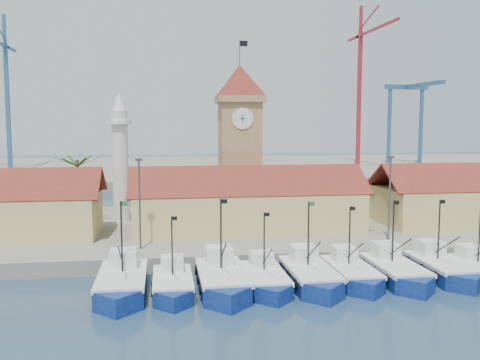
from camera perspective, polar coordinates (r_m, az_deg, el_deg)
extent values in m
plane|color=#1B2A48|center=(44.42, 4.88, -12.26)|extent=(400.00, 400.00, 0.00)
cube|color=gray|center=(67.06, 0.20, -5.26)|extent=(140.00, 32.00, 1.50)
cube|color=gray|center=(151.89, -4.58, 1.20)|extent=(240.00, 80.00, 2.00)
cube|color=navy|center=(45.88, -12.44, -11.06)|extent=(3.80, 8.61, 1.96)
cube|color=navy|center=(41.80, -12.88, -12.80)|extent=(3.80, 3.80, 1.96)
cube|color=silver|center=(45.61, -12.47, -9.89)|extent=(3.88, 8.85, 0.38)
cube|color=silver|center=(47.45, -12.31, -8.17)|extent=(2.28, 2.39, 1.52)
cylinder|color=black|center=(45.40, -12.51, -6.01)|extent=(0.15, 0.15, 6.09)
cube|color=#197226|center=(44.88, -12.25, -2.47)|extent=(0.54, 0.02, 0.38)
cube|color=navy|center=(45.35, -7.19, -11.29)|extent=(3.16, 7.16, 1.63)
cube|color=navy|center=(41.95, -7.10, -12.75)|extent=(3.16, 3.16, 1.63)
cube|color=silver|center=(45.12, -7.21, -10.31)|extent=(3.23, 7.36, 0.32)
cube|color=silver|center=(46.64, -7.26, -8.83)|extent=(1.90, 1.99, 1.27)
cylinder|color=black|center=(44.91, -7.26, -7.04)|extent=(0.13, 0.13, 5.06)
cube|color=black|center=(44.44, -7.01, -4.09)|extent=(0.45, 0.02, 0.32)
cube|color=navy|center=(45.78, -1.95, -10.96)|extent=(3.83, 8.66, 1.97)
cube|color=navy|center=(41.69, -1.28, -12.69)|extent=(3.83, 3.83, 1.97)
cube|color=silver|center=(45.50, -1.96, -9.77)|extent=(3.90, 8.90, 0.38)
cube|color=silver|center=(47.35, -2.25, -8.04)|extent=(2.30, 2.41, 1.53)
cylinder|color=black|center=(45.29, -2.05, -5.86)|extent=(0.15, 0.15, 6.12)
cube|color=black|center=(44.81, -1.71, -2.29)|extent=(0.55, 0.02, 0.38)
cube|color=navy|center=(46.32, 2.68, -10.87)|extent=(3.21, 7.27, 1.65)
cube|color=navy|center=(42.93, 3.62, -12.26)|extent=(3.21, 3.21, 1.65)
cube|color=silver|center=(46.09, 2.69, -9.88)|extent=(3.28, 7.47, 0.32)
cube|color=silver|center=(47.62, 2.27, -8.44)|extent=(1.93, 2.02, 1.29)
cylinder|color=black|center=(45.89, 2.59, -6.64)|extent=(0.13, 0.13, 5.14)
cube|color=black|center=(45.46, 2.89, -3.69)|extent=(0.46, 0.02, 0.32)
cube|color=navy|center=(47.40, 7.41, -10.44)|extent=(3.62, 8.19, 1.86)
cube|color=navy|center=(43.66, 8.89, -11.93)|extent=(3.62, 3.62, 1.86)
cube|color=silver|center=(47.15, 7.43, -9.36)|extent=(3.69, 8.42, 0.36)
cube|color=silver|center=(48.85, 6.79, -7.80)|extent=(2.17, 2.27, 1.45)
cylinder|color=black|center=(46.95, 7.30, -5.78)|extent=(0.14, 0.14, 5.79)
cube|color=#197226|center=(46.54, 7.66, -2.53)|extent=(0.52, 0.02, 0.36)
cube|color=navy|center=(48.95, 11.71, -10.03)|extent=(3.33, 7.54, 1.71)
cube|color=navy|center=(45.58, 13.35, -11.29)|extent=(3.33, 3.33, 1.71)
cube|color=silver|center=(48.72, 11.73, -9.07)|extent=(3.40, 7.75, 0.33)
cube|color=silver|center=(50.24, 11.01, -7.69)|extent=(2.00, 2.09, 1.33)
cylinder|color=black|center=(48.53, 11.60, -5.89)|extent=(0.13, 0.13, 5.33)
cube|color=black|center=(48.16, 11.93, -2.99)|extent=(0.48, 0.02, 0.33)
cube|color=navy|center=(50.32, 16.12, -9.66)|extent=(3.57, 8.07, 1.83)
cube|color=navy|center=(46.83, 18.19, -10.92)|extent=(3.57, 3.57, 1.83)
cube|color=silver|center=(50.08, 16.16, -8.65)|extent=(3.64, 8.29, 0.36)
cube|color=silver|center=(51.67, 15.25, -7.24)|extent=(2.14, 2.24, 1.43)
cylinder|color=black|center=(49.90, 16.01, -5.34)|extent=(0.14, 0.14, 5.71)
cube|color=black|center=(49.56, 16.37, -2.32)|extent=(0.51, 0.02, 0.36)
cube|color=navy|center=(52.60, 20.57, -9.13)|extent=(3.53, 7.98, 1.81)
cube|color=navy|center=(49.28, 22.84, -10.25)|extent=(3.53, 3.53, 1.81)
cube|color=silver|center=(52.37, 20.61, -8.17)|extent=(3.60, 8.20, 0.35)
cube|color=silver|center=(53.89, 19.61, -6.85)|extent=(2.12, 2.22, 1.41)
cylinder|color=black|center=(52.20, 20.46, -5.04)|extent=(0.14, 0.14, 5.64)
cube|color=black|center=(51.90, 20.81, -2.18)|extent=(0.50, 0.02, 0.35)
cube|color=silver|center=(54.61, 23.32, -7.05)|extent=(1.92, 2.01, 1.28)
cylinder|color=black|center=(53.11, 24.17, -5.43)|extent=(0.13, 0.13, 5.13)
cube|color=#CEB971|center=(62.63, 0.75, -3.29)|extent=(26.00, 10.00, 4.50)
cube|color=maroon|center=(59.68, 1.13, -0.12)|extent=(27.04, 5.13, 3.21)
cube|color=maroon|center=(64.59, 0.40, 0.36)|extent=(27.04, 5.13, 3.21)
cube|color=tan|center=(67.91, -0.04, 1.91)|extent=(5.00, 5.00, 15.00)
cube|color=tan|center=(67.79, -0.04, 8.59)|extent=(5.80, 5.80, 0.80)
pyramid|color=maroon|center=(67.92, -0.04, 10.52)|extent=(5.80, 5.80, 4.00)
cylinder|color=white|center=(65.20, 0.28, 6.57)|extent=(2.60, 0.15, 2.60)
cube|color=black|center=(65.12, 0.29, 6.57)|extent=(0.08, 0.02, 1.00)
cube|color=black|center=(65.12, 0.29, 6.57)|extent=(0.80, 0.02, 0.08)
cylinder|color=#3F3F44|center=(68.28, -0.04, 13.45)|extent=(0.10, 0.10, 3.00)
cube|color=black|center=(68.50, 0.39, 14.36)|extent=(1.00, 0.03, 0.70)
cylinder|color=silver|center=(69.45, -12.63, 1.44)|extent=(2.00, 2.00, 14.00)
cylinder|color=silver|center=(69.23, -12.74, 5.98)|extent=(3.00, 3.00, 0.40)
cone|color=silver|center=(69.28, -12.79, 8.13)|extent=(1.80, 1.80, 2.40)
cylinder|color=brown|center=(68.34, -16.88, -1.28)|extent=(0.44, 0.44, 8.00)
cube|color=#21511C|center=(67.78, -15.81, 1.93)|extent=(2.80, 0.35, 1.18)
cube|color=#21511C|center=(69.07, -16.25, 1.99)|extent=(1.71, 2.60, 1.18)
cube|color=#21511C|center=(69.28, -17.40, 1.96)|extent=(1.71, 2.60, 1.18)
cube|color=#21511C|center=(68.20, -18.14, 1.88)|extent=(2.80, 0.35, 1.18)
cube|color=#21511C|center=(66.89, -17.73, 1.81)|extent=(1.71, 2.60, 1.18)
cube|color=#21511C|center=(66.68, -16.54, 1.84)|extent=(1.71, 2.60, 1.18)
cylinder|color=#3F3F44|center=(53.68, -10.65, -2.54)|extent=(0.20, 0.20, 9.00)
cube|color=#3F3F44|center=(53.20, -10.74, 2.15)|extent=(0.70, 0.25, 0.25)
cylinder|color=#3F3F44|center=(58.63, 15.66, -1.94)|extent=(0.20, 0.20, 9.00)
cube|color=#3F3F44|center=(58.19, 15.79, 2.36)|extent=(0.70, 0.25, 0.25)
cube|color=#2B5886|center=(154.41, -23.54, 7.27)|extent=(1.00, 1.00, 32.87)
cube|color=#2B5886|center=(160.41, -23.30, 12.75)|extent=(0.60, 10.00, 0.60)
cube|color=#2B5886|center=(156.26, -23.86, 14.59)|extent=(0.80, 0.80, 7.00)
cube|color=#AF1A28|center=(156.27, 12.58, 8.42)|extent=(1.00, 1.00, 37.27)
cube|color=#AF1A28|center=(147.98, 14.30, 15.38)|extent=(0.60, 27.27, 0.60)
cube|color=#AF1A28|center=(162.64, 12.08, 14.58)|extent=(0.60, 10.00, 0.60)
cube|color=#AF1A28|center=(158.76, 12.77, 16.42)|extent=(0.80, 0.80, 7.00)
cube|color=#2B5886|center=(165.10, 15.63, 5.56)|extent=(0.90, 0.90, 22.00)
cube|color=#2B5886|center=(169.39, 18.74, 5.47)|extent=(0.90, 0.90, 22.00)
cube|color=#2B5886|center=(167.51, 17.33, 9.45)|extent=(13.00, 1.40, 1.40)
cube|color=#2B5886|center=(158.55, 18.91, 9.60)|extent=(1.40, 22.00, 1.00)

